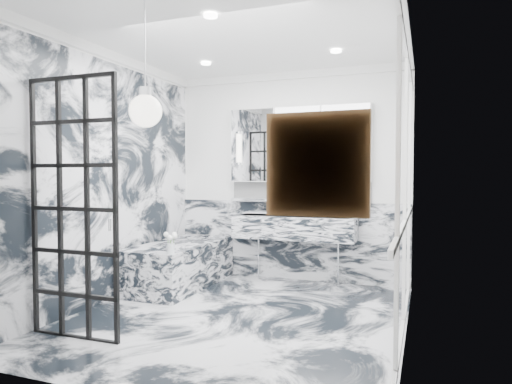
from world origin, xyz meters
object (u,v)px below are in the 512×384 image
at_px(trough_sink, 295,227).
at_px(mirror_cabinet, 298,144).
at_px(crittall_door, 73,209).
at_px(bathtub, 180,264).

height_order(trough_sink, mirror_cabinet, mirror_cabinet).
distance_m(crittall_door, bathtub, 2.12).
xyz_separation_m(crittall_door, bathtub, (-0.07, 1.94, -0.85)).
bearing_deg(trough_sink, bathtub, -153.52).
distance_m(crittall_door, trough_sink, 2.92).
bearing_deg(mirror_cabinet, trough_sink, -90.00).
xyz_separation_m(mirror_cabinet, bathtub, (-1.32, -0.83, -1.54)).
bearing_deg(mirror_cabinet, bathtub, -147.94).
relative_size(mirror_cabinet, bathtub, 1.15).
height_order(crittall_door, bathtub, crittall_door).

